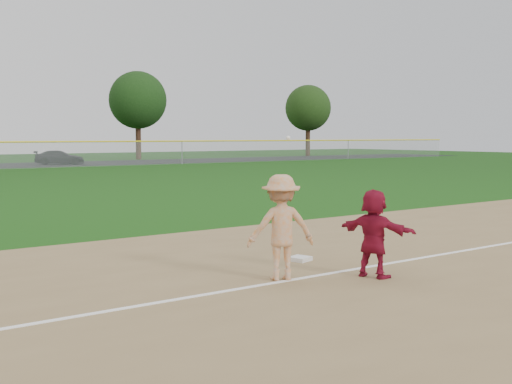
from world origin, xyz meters
TOP-DOWN VIEW (x-y plane):
  - ground at (0.00, 0.00)m, footprint 160.00×160.00m
  - foul_line at (0.00, -0.80)m, footprint 60.00×0.10m
  - first_base at (0.26, 0.41)m, footprint 0.45×0.45m
  - base_runner at (0.37, -1.43)m, footprint 0.81×1.48m
  - car_right at (10.96, 45.21)m, footprint 4.45×3.00m
  - first_base_play at (-1.05, -0.65)m, footprint 1.32×1.06m
  - tree_3 at (22.00, 52.80)m, footprint 6.00×6.00m
  - tree_4 at (44.00, 51.20)m, footprint 5.60×5.60m

SIDE VIEW (x-z plane):
  - ground at x=0.00m, z-range 0.00..0.00m
  - foul_line at x=0.00m, z-range 0.02..0.03m
  - first_base at x=0.26m, z-range 0.02..0.10m
  - car_right at x=10.96m, z-range 0.01..1.21m
  - base_runner at x=0.37m, z-range 0.02..1.54m
  - first_base_play at x=-1.05m, z-range -0.30..2.12m
  - tree_4 at x=44.00m, z-range 1.51..10.18m
  - tree_3 at x=22.00m, z-range 1.57..10.76m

